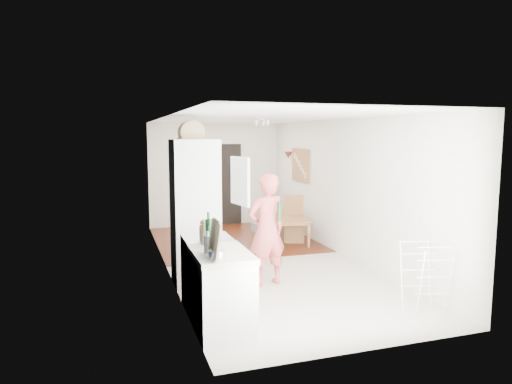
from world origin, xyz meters
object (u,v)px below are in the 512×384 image
dining_chair (294,219)px  drying_rack (425,277)px  person (267,220)px  stool (263,242)px  dining_table (285,230)px

dining_chair → drying_rack: bearing=-68.1°
person → dining_chair: 2.87m
stool → drying_rack: (1.02, -3.34, 0.23)m
dining_chair → drying_rack: dining_chair is taller
person → stool: bearing=-118.1°
stool → drying_rack: 3.50m
dining_table → drying_rack: 4.12m
stool → drying_rack: bearing=-73.0°
stool → dining_table: bearing=46.1°
dining_table → stool: size_ratio=3.14×
dining_table → drying_rack: drying_rack is taller
dining_chair → dining_table: bearing=166.7°
stool → person: bearing=-107.2°
person → stool: 2.01m
person → drying_rack: bearing=124.1°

